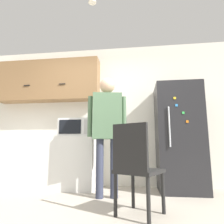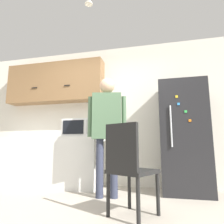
% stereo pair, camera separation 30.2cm
% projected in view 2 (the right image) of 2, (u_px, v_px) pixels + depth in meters
% --- Properties ---
extents(ground_plane, '(16.00, 16.00, 0.00)m').
position_uv_depth(ground_plane, '(66.00, 224.00, 1.88)').
color(ground_plane, '#B2A899').
extents(back_wall, '(6.00, 0.06, 2.70)m').
position_uv_depth(back_wall, '(112.00, 114.00, 3.93)').
color(back_wall, silver).
rests_on(back_wall, ground_plane).
extents(counter, '(2.05, 0.61, 0.89)m').
position_uv_depth(counter, '(47.00, 161.00, 3.72)').
color(counter, silver).
rests_on(counter, ground_plane).
extents(upper_cabinets, '(2.05, 0.32, 0.82)m').
position_uv_depth(upper_cabinets, '(55.00, 83.00, 4.13)').
color(upper_cabinets, olive).
extents(microwave, '(0.54, 0.41, 0.30)m').
position_uv_depth(microwave, '(80.00, 128.00, 3.58)').
color(microwave, white).
rests_on(microwave, counter).
extents(person, '(0.57, 0.30, 1.76)m').
position_uv_depth(person, '(107.00, 122.00, 2.99)').
color(person, '#33384C').
rests_on(person, ground_plane).
extents(refrigerator, '(0.72, 0.69, 1.75)m').
position_uv_depth(refrigerator, '(183.00, 136.00, 3.20)').
color(refrigerator, '#232326').
rests_on(refrigerator, ground_plane).
extents(chair, '(0.59, 0.59, 0.96)m').
position_uv_depth(chair, '(128.00, 165.00, 2.11)').
color(chair, black).
rests_on(chair, ground_plane).
extents(ceiling_light, '(0.11, 0.11, 0.01)m').
position_uv_depth(ceiling_light, '(89.00, 4.00, 2.78)').
color(ceiling_light, white).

